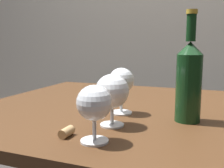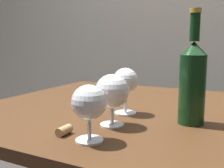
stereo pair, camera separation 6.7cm
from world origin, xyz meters
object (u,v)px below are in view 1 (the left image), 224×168
wine_glass_white (112,91)px  cork (67,132)px  wine_glass_merlot (121,82)px  wine_glass_chardonnay (94,104)px  wine_bottle (189,79)px

wine_glass_white → cork: size_ratio=3.29×
wine_glass_merlot → wine_glass_white: bearing=-81.9°
wine_glass_white → wine_glass_chardonnay: bearing=-87.3°
wine_glass_merlot → cork: size_ratio=3.42×
wine_glass_chardonnay → cork: 0.11m
wine_bottle → cork: (-0.25, -0.23, -0.11)m
wine_bottle → cork: bearing=-137.6°
cork → wine_glass_white: bearing=58.8°
wine_glass_chardonnay → wine_glass_merlot: bearing=95.4°
wine_glass_chardonnay → wine_bottle: bearing=53.4°
wine_glass_chardonnay → wine_glass_white: size_ratio=0.93×
wine_glass_white → wine_glass_merlot: bearing=98.1°
wine_glass_merlot → wine_glass_chardonnay: bearing=-84.6°
wine_glass_chardonnay → wine_bottle: 0.30m
wine_glass_white → wine_bottle: wine_bottle is taller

